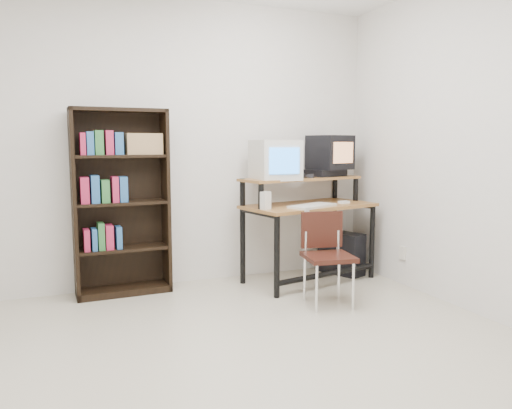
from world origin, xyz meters
name	(u,v)px	position (x,y,z in m)	size (l,w,h in m)	color
floor	(246,374)	(0.00, 0.00, -0.01)	(4.00, 4.00, 0.01)	beige
back_wall	(167,144)	(0.00, 2.00, 1.30)	(4.00, 0.01, 2.60)	silver
computer_desk	(308,209)	(1.25, 1.62, 0.69)	(1.33, 0.86, 0.98)	#996632
crt_monitor	(275,160)	(0.92, 1.65, 1.15)	(0.39, 0.40, 0.37)	beige
vcr	(325,173)	(1.53, 1.79, 1.01)	(0.36, 0.26, 0.08)	black
crt_tv	(330,152)	(1.57, 1.78, 1.22)	(0.43, 0.43, 0.33)	black
cd_spindle	(308,176)	(1.26, 1.65, 0.99)	(0.12, 0.12, 0.05)	#26262B
keyboard	(313,207)	(1.18, 1.41, 0.74)	(0.47, 0.21, 0.04)	beige
mousepad	(344,204)	(1.60, 1.55, 0.72)	(0.22, 0.18, 0.01)	black
mouse	(344,203)	(1.59, 1.54, 0.74)	(0.10, 0.06, 0.03)	white
desk_speaker	(265,201)	(0.72, 1.43, 0.80)	(0.08, 0.07, 0.17)	beige
pc_tower	(341,253)	(1.68, 1.70, 0.21)	(0.20, 0.45, 0.42)	black
school_chair	(326,249)	(1.06, 0.94, 0.45)	(0.43, 0.43, 0.75)	black
bookshelf	(121,199)	(-0.45, 1.85, 0.83)	(0.81, 0.29, 1.60)	black
wall_outlet	(402,253)	(1.99, 1.15, 0.30)	(0.02, 0.08, 0.12)	beige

